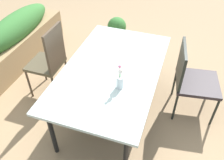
{
  "coord_description": "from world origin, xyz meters",
  "views": [
    {
      "loc": [
        -1.87,
        -0.76,
        2.35
      ],
      "look_at": [
        0.08,
        -0.1,
        0.54
      ],
      "focal_mm": 38.26,
      "sensor_mm": 36.0,
      "label": 1
    }
  ],
  "objects_px": {
    "potted_plant": "(117,31)",
    "flower_vase": "(120,80)",
    "chair_near_right": "(191,77)",
    "dining_table": "(112,72)",
    "chair_far_side": "(50,59)"
  },
  "relations": [
    {
      "from": "dining_table",
      "to": "flower_vase",
      "type": "height_order",
      "value": "flower_vase"
    },
    {
      "from": "potted_plant",
      "to": "flower_vase",
      "type": "bearing_deg",
      "value": -161.28
    },
    {
      "from": "dining_table",
      "to": "chair_far_side",
      "type": "bearing_deg",
      "value": 83.39
    },
    {
      "from": "potted_plant",
      "to": "dining_table",
      "type": "bearing_deg",
      "value": -164.07
    },
    {
      "from": "chair_far_side",
      "to": "potted_plant",
      "type": "distance_m",
      "value": 1.53
    },
    {
      "from": "flower_vase",
      "to": "potted_plant",
      "type": "bearing_deg",
      "value": 18.72
    },
    {
      "from": "dining_table",
      "to": "flower_vase",
      "type": "distance_m",
      "value": 0.35
    },
    {
      "from": "flower_vase",
      "to": "potted_plant",
      "type": "relative_size",
      "value": 0.54
    },
    {
      "from": "chair_near_right",
      "to": "flower_vase",
      "type": "height_order",
      "value": "flower_vase"
    },
    {
      "from": "dining_table",
      "to": "chair_near_right",
      "type": "relative_size",
      "value": 1.89
    },
    {
      "from": "chair_far_side",
      "to": "flower_vase",
      "type": "bearing_deg",
      "value": -109.92
    },
    {
      "from": "dining_table",
      "to": "chair_far_side",
      "type": "distance_m",
      "value": 0.88
    },
    {
      "from": "dining_table",
      "to": "potted_plant",
      "type": "distance_m",
      "value": 1.65
    },
    {
      "from": "flower_vase",
      "to": "chair_near_right",
      "type": "bearing_deg",
      "value": -47.12
    },
    {
      "from": "chair_near_right",
      "to": "potted_plant",
      "type": "bearing_deg",
      "value": -140.24
    }
  ]
}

